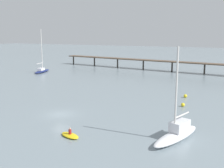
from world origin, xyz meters
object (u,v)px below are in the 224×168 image
Objects in this scene: dinghy_yellow at (70,135)px; sailboat_navy at (42,70)px; mooring_buoy_outer at (185,96)px; sailboat_white at (177,133)px; mooring_buoy_inner at (183,105)px; pier at (204,60)px.

sailboat_navy is at bearing 131.89° from dinghy_yellow.
dinghy_yellow is at bearing -108.49° from mooring_buoy_outer.
mooring_buoy_inner is (-2.17, 15.12, -0.51)m from sailboat_white.
mooring_buoy_inner is (9.68, 19.62, 0.12)m from dinghy_yellow.
mooring_buoy_inner is 0.99× the size of mooring_buoy_outer.
sailboat_navy reaches higher than dinghy_yellow.
sailboat_navy reaches higher than mooring_buoy_inner.
pier is 5.47× the size of sailboat_navy.
mooring_buoy_inner is at bearing 98.17° from sailboat_white.
mooring_buoy_inner is at bearing 63.73° from dinghy_yellow.
sailboat_white is at bearing -37.13° from sailboat_navy.
mooring_buoy_outer is at bearing 96.99° from mooring_buoy_inner.
sailboat_white is (3.82, -54.94, -3.24)m from pier.
dinghy_yellow is (37.68, -42.01, -0.55)m from sailboat_navy.
sailboat_navy is (-45.72, -17.44, -3.32)m from pier.
sailboat_navy is 56.44m from dinghy_yellow.
dinghy_yellow is at bearing -48.11° from sailboat_navy.
mooring_buoy_inner is at bearing -87.62° from pier.
mooring_buoy_outer is (0.81, -32.98, -3.75)m from pier.
dinghy_yellow is at bearing -116.27° from mooring_buoy_inner.
dinghy_yellow is at bearing -159.20° from sailboat_white.
dinghy_yellow is (-11.85, -4.50, -0.63)m from sailboat_white.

